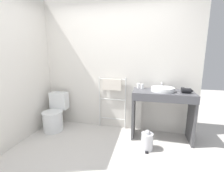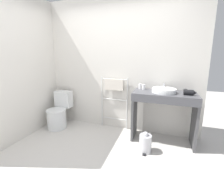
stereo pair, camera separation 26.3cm
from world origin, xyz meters
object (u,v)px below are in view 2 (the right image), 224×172
at_px(cup_near_wall, 140,86).
at_px(hair_dryer, 189,92).
at_px(toilet, 59,113).
at_px(sink_basin, 164,90).
at_px(towel_radiator, 114,91).
at_px(cup_near_edge, 144,87).
at_px(trash_bin, 145,143).

xyz_separation_m(cup_near_wall, hair_dryer, (0.80, -0.22, -0.00)).
distance_m(toilet, cup_near_wall, 1.81).
relative_size(toilet, hair_dryer, 4.03).
distance_m(toilet, sink_basin, 2.19).
bearing_deg(hair_dryer, toilet, -178.34).
bearing_deg(towel_radiator, cup_near_edge, -6.02).
bearing_deg(toilet, towel_radiator, 15.63).
bearing_deg(cup_near_wall, cup_near_edge, -27.43).
distance_m(toilet, trash_bin, 1.90).
relative_size(towel_radiator, sink_basin, 2.72).
distance_m(cup_near_edge, trash_bin, 0.97).
distance_m(towel_radiator, trash_bin, 1.15).
height_order(toilet, sink_basin, sink_basin).
height_order(cup_near_edge, trash_bin, cup_near_edge).
distance_m(towel_radiator, cup_near_edge, 0.62).
relative_size(cup_near_wall, cup_near_edge, 1.04).
relative_size(cup_near_wall, hair_dryer, 0.51).
bearing_deg(cup_near_wall, towel_radiator, 177.18).
relative_size(towel_radiator, cup_near_wall, 11.44).
distance_m(cup_near_wall, trash_bin, 1.01).
bearing_deg(cup_near_wall, toilet, -170.03).
bearing_deg(trash_bin, cup_near_wall, 108.55).
height_order(hair_dryer, trash_bin, hair_dryer).
xyz_separation_m(toilet, trash_bin, (1.87, -0.30, -0.16)).
height_order(towel_radiator, hair_dryer, towel_radiator).
xyz_separation_m(hair_dryer, trash_bin, (-0.60, -0.37, -0.79)).
relative_size(toilet, cup_near_edge, 8.30).
height_order(cup_near_wall, trash_bin, cup_near_wall).
height_order(sink_basin, hair_dryer, hair_dryer).
bearing_deg(cup_near_wall, trash_bin, -71.45).
distance_m(hair_dryer, trash_bin, 1.06).
distance_m(towel_radiator, sink_basin, 0.99).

